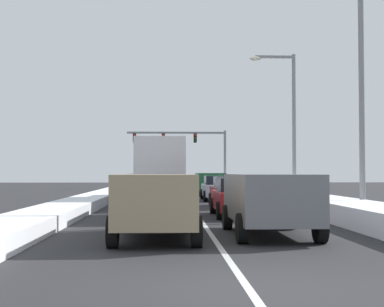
{
  "coord_description": "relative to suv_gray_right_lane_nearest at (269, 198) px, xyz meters",
  "views": [
    {
      "loc": [
        -1.19,
        -8.45,
        1.72
      ],
      "look_at": [
        0.84,
        39.3,
        3.33
      ],
      "focal_mm": 52.63,
      "sensor_mm": 36.0,
      "label": 1
    }
  ],
  "objects": [
    {
      "name": "ground_plane",
      "position": [
        -1.55,
        13.76,
        -1.02
      ],
      "size": [
        133.59,
        133.59,
        0.0
      ],
      "primitive_type": "plane",
      "color": "#28282B"
    },
    {
      "name": "lane_stripe_between_right_lane_and_center_lane",
      "position": [
        -1.55,
        18.9,
        -1.01
      ],
      "size": [
        0.14,
        56.52,
        0.01
      ],
      "primitive_type": "cube",
      "color": "silver",
      "rests_on": "ground"
    },
    {
      "name": "snow_bank_right_shoulder",
      "position": [
        3.75,
        18.9,
        -0.68
      ],
      "size": [
        2.16,
        56.52,
        0.68
      ],
      "primitive_type": "cube",
      "color": "white",
      "rests_on": "ground"
    },
    {
      "name": "snow_bank_left_shoulder",
      "position": [
        -6.85,
        18.9,
        -0.78
      ],
      "size": [
        1.85,
        56.52,
        0.47
      ],
      "primitive_type": "cube",
      "color": "white",
      "rests_on": "ground"
    },
    {
      "name": "suv_gray_right_lane_nearest",
      "position": [
        0.0,
        0.0,
        0.0
      ],
      "size": [
        2.16,
        4.9,
        1.67
      ],
      "color": "slate",
      "rests_on": "ground"
    },
    {
      "name": "sedan_red_right_lane_second",
      "position": [
        0.02,
        6.64,
        -0.25
      ],
      "size": [
        2.0,
        4.5,
        1.51
      ],
      "color": "maroon",
      "rests_on": "ground"
    },
    {
      "name": "sedan_maroon_right_lane_third",
      "position": [
        0.4,
        12.51,
        -0.25
      ],
      "size": [
        2.0,
        4.5,
        1.51
      ],
      "color": "maroon",
      "rests_on": "ground"
    },
    {
      "name": "sedan_silver_right_lane_fourth",
      "position": [
        0.34,
        19.15,
        -0.25
      ],
      "size": [
        2.0,
        4.5,
        1.51
      ],
      "color": "#B7BABF",
      "rests_on": "ground"
    },
    {
      "name": "suv_green_right_lane_fifth",
      "position": [
        0.35,
        26.15,
        0.0
      ],
      "size": [
        2.16,
        4.9,
        1.67
      ],
      "color": "#1E5633",
      "rests_on": "ground"
    },
    {
      "name": "suv_tan_center_lane_nearest",
      "position": [
        -3.04,
        -0.66,
        0.0
      ],
      "size": [
        2.16,
        4.9,
        1.67
      ],
      "color": "#937F60",
      "rests_on": "ground"
    },
    {
      "name": "suv_charcoal_center_lane_second",
      "position": [
        -3.12,
        6.02,
        0.0
      ],
      "size": [
        2.16,
        4.9,
        1.67
      ],
      "color": "#38383D",
      "rests_on": "ground"
    },
    {
      "name": "box_truck_center_lane_third",
      "position": [
        -3.12,
        13.4,
        0.88
      ],
      "size": [
        2.53,
        7.2,
        3.36
      ],
      "color": "navy",
      "rests_on": "ground"
    },
    {
      "name": "sedan_black_center_lane_fourth",
      "position": [
        -3.32,
        21.9,
        -0.25
      ],
      "size": [
        2.0,
        4.5,
        1.51
      ],
      "color": "black",
      "rests_on": "ground"
    },
    {
      "name": "sedan_white_center_lane_fifth",
      "position": [
        -3.24,
        28.39,
        -0.25
      ],
      "size": [
        2.0,
        4.5,
        1.51
      ],
      "color": "silver",
      "rests_on": "ground"
    },
    {
      "name": "traffic_light_gantry",
      "position": [
        -0.37,
        44.58,
        3.71
      ],
      "size": [
        10.6,
        0.47,
        6.2
      ],
      "color": "slate",
      "rests_on": "ground"
    },
    {
      "name": "street_lamp_right_near",
      "position": [
        4.4,
        6.06,
        4.54
      ],
      "size": [
        2.66,
        0.36,
        9.45
      ],
      "color": "gray",
      "rests_on": "ground"
    },
    {
      "name": "street_lamp_right_mid",
      "position": [
        4.07,
        16.33,
        4.02
      ],
      "size": [
        2.66,
        0.36,
        8.45
      ],
      "color": "gray",
      "rests_on": "ground"
    }
  ]
}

